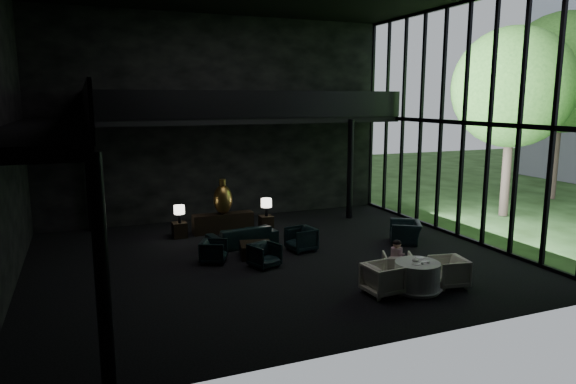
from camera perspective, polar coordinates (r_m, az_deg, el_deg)
name	(u,v)px	position (r m, az deg, el deg)	size (l,w,h in m)	color
floor	(273,259)	(15.72, -1.68, -7.46)	(14.00, 12.00, 0.02)	black
wall_back	(220,119)	(20.72, -7.55, 8.01)	(14.00, 0.04, 8.00)	black
wall_front	(385,143)	(9.60, 10.74, 5.40)	(14.00, 0.04, 8.00)	black
curtain_wall	(464,123)	(18.57, 18.98, 7.30)	(0.20, 12.00, 8.00)	black
mezzanine_left	(44,131)	(14.10, -25.45, 6.09)	(2.00, 12.00, 0.25)	black
mezzanine_back	(252,120)	(20.04, -4.03, 8.00)	(12.00, 2.00, 0.25)	black
railing_left	(86,107)	(14.06, -21.53, 8.81)	(0.06, 12.00, 1.00)	black
railing_back	(260,104)	(19.08, -3.12, 9.70)	(12.00, 0.06, 1.00)	black
column_sw	(102,276)	(8.81, -19.95, -8.80)	(0.24, 0.24, 4.00)	black
column_nw	(89,177)	(19.95, -21.24, 1.54)	(0.24, 0.24, 4.00)	black
column_ne	(350,169)	(20.81, 6.91, 2.50)	(0.24, 0.24, 4.00)	black
tree_near	(513,88)	(22.78, 23.70, 10.55)	(4.80, 4.80, 7.65)	#382D23
tree_far	(563,73)	(27.84, 28.21, 11.55)	(5.60, 5.60, 8.80)	#382D23
console	(223,223)	(18.85, -7.23, -3.42)	(2.21, 0.50, 0.70)	black
bronze_urn	(223,199)	(18.61, -7.25, -0.78)	(0.68, 0.68, 1.27)	olive
side_table_left	(180,230)	(18.43, -11.95, -4.14)	(0.49, 0.49, 0.54)	black
table_lamp_left	(179,210)	(18.19, -11.99, -2.02)	(0.37, 0.37, 0.62)	black
side_table_right	(266,223)	(19.16, -2.45, -3.41)	(0.47, 0.47, 0.51)	black
table_lamp_right	(266,204)	(18.96, -2.42, -1.29)	(0.40, 0.40, 0.66)	black
sofa	(242,232)	(17.02, -5.10, -4.40)	(2.50, 0.73, 0.98)	black
lounge_armchair_west	(214,251)	(15.45, -8.26, -6.49)	(0.70, 0.65, 0.72)	black
lounge_armchair_east	(301,237)	(16.43, 1.46, -5.01)	(0.88, 0.83, 0.91)	black
lounge_armchair_south	(264,254)	(14.91, -2.63, -6.93)	(0.74, 0.69, 0.76)	black
window_armchair	(406,228)	(17.77, 12.94, -3.93)	(1.16, 0.75, 1.01)	black
coffee_table	(256,250)	(15.93, -3.61, -6.44)	(0.94, 0.94, 0.42)	black
dining_table	(417,278)	(13.53, 14.14, -9.28)	(1.28, 1.28, 0.75)	white
dining_chair_north	(398,265)	(14.28, 12.09, -7.92)	(0.75, 0.70, 0.77)	#E9E4C4
dining_chair_east	(449,269)	(14.03, 17.43, -8.17)	(0.90, 0.84, 0.92)	silver
dining_chair_west	(383,276)	(13.08, 10.48, -9.14)	(0.93, 0.87, 0.96)	beige
child	(397,252)	(14.06, 11.98, -6.53)	(0.31, 0.31, 0.66)	pink
plate_a	(416,264)	(13.25, 14.03, -7.75)	(0.22, 0.22, 0.01)	white
plate_b	(420,258)	(13.76, 14.44, -7.08)	(0.22, 0.22, 0.02)	white
saucer	(426,262)	(13.49, 15.03, -7.47)	(0.16, 0.16, 0.01)	white
coffee_cup	(428,262)	(13.37, 15.32, -7.49)	(0.08, 0.08, 0.06)	white
cereal_bowl	(415,260)	(13.40, 13.96, -7.39)	(0.16, 0.16, 0.08)	white
cream_pot	(422,263)	(13.24, 14.71, -7.67)	(0.06, 0.06, 0.07)	#99999E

